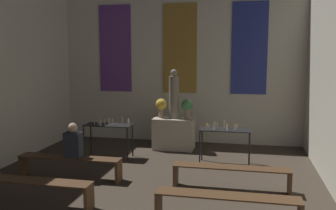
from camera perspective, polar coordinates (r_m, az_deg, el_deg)
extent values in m
cube|color=beige|center=(11.38, 1.88, 6.21)|extent=(7.50, 0.12, 4.73)
cube|color=#60337F|center=(11.83, -8.03, 8.50)|extent=(1.02, 0.03, 2.65)
cube|color=olive|center=(11.30, 1.82, 8.60)|extent=(1.02, 0.03, 2.65)
cube|color=navy|center=(11.13, 12.30, 8.44)|extent=(1.02, 0.03, 2.65)
cube|color=#BCB29E|center=(10.64, 0.89, -4.35)|extent=(1.13, 0.68, 0.89)
cylinder|color=gray|center=(10.47, 0.90, 1.18)|extent=(0.28, 0.28, 1.18)
sphere|color=gray|center=(10.41, 0.91, 4.94)|extent=(0.19, 0.19, 0.19)
cylinder|color=#937A5B|center=(10.60, -1.06, -1.20)|extent=(0.15, 0.15, 0.28)
sphere|color=gold|center=(10.57, -1.06, 0.13)|extent=(0.31, 0.31, 0.31)
cylinder|color=#937A5B|center=(10.47, 2.88, -1.33)|extent=(0.15, 0.15, 0.28)
sphere|color=#4C9351|center=(10.43, 2.89, 0.02)|extent=(0.31, 0.31, 0.31)
cube|color=black|center=(9.83, -9.11, -3.01)|extent=(1.23, 0.51, 0.02)
cylinder|color=black|center=(9.94, -12.70, -5.54)|extent=(0.04, 0.04, 0.85)
cylinder|color=black|center=(9.52, -6.22, -5.98)|extent=(0.04, 0.04, 0.85)
cylinder|color=black|center=(10.34, -11.66, -4.98)|extent=(0.04, 0.04, 0.85)
cylinder|color=black|center=(9.94, -5.41, -5.38)|extent=(0.04, 0.04, 0.85)
cylinder|color=silver|center=(9.67, -10.20, -2.83)|extent=(0.02, 0.02, 0.11)
sphere|color=#F9CC4C|center=(9.66, -10.21, -2.45)|extent=(0.02, 0.02, 0.02)
cylinder|color=silver|center=(9.83, -9.65, -2.50)|extent=(0.02, 0.02, 0.16)
sphere|color=#F9CC4C|center=(9.81, -9.66, -1.98)|extent=(0.02, 0.02, 0.02)
cylinder|color=silver|center=(9.91, -6.99, -2.32)|extent=(0.02, 0.02, 0.17)
sphere|color=#F9CC4C|center=(9.90, -7.00, -1.77)|extent=(0.02, 0.02, 0.02)
cylinder|color=silver|center=(9.60, -8.42, -2.70)|extent=(0.02, 0.02, 0.16)
sphere|color=#F9CC4C|center=(9.58, -8.44, -2.15)|extent=(0.02, 0.02, 0.02)
cylinder|color=silver|center=(9.59, -6.11, -2.64)|extent=(0.02, 0.02, 0.17)
sphere|color=#F9CC4C|center=(9.57, -6.12, -2.06)|extent=(0.02, 0.02, 0.02)
cylinder|color=silver|center=(9.86, -10.61, -2.57)|extent=(0.02, 0.02, 0.13)
sphere|color=#F9CC4C|center=(9.84, -10.62, -2.13)|extent=(0.02, 0.02, 0.02)
cylinder|color=silver|center=(9.68, -10.33, -2.71)|extent=(0.02, 0.02, 0.14)
sphere|color=#F9CC4C|center=(9.66, -10.34, -2.22)|extent=(0.02, 0.02, 0.02)
cylinder|color=silver|center=(9.88, -11.14, -2.68)|extent=(0.02, 0.02, 0.09)
sphere|color=#F9CC4C|center=(9.87, -11.15, -2.35)|extent=(0.02, 0.02, 0.02)
cylinder|color=silver|center=(9.76, -5.94, -2.65)|extent=(0.02, 0.02, 0.11)
sphere|color=#F9CC4C|center=(9.75, -5.95, -2.27)|extent=(0.02, 0.02, 0.02)
cylinder|color=silver|center=(9.75, -6.05, -2.60)|extent=(0.02, 0.02, 0.13)
sphere|color=#F9CC4C|center=(9.74, -6.06, -2.16)|extent=(0.02, 0.02, 0.02)
cylinder|color=silver|center=(9.66, -8.99, -2.60)|extent=(0.02, 0.02, 0.18)
sphere|color=#F9CC4C|center=(9.64, -9.00, -2.00)|extent=(0.02, 0.02, 0.02)
cylinder|color=silver|center=(10.11, -10.17, -2.34)|extent=(0.02, 0.02, 0.12)
sphere|color=#F9CC4C|center=(10.09, -10.18, -1.94)|extent=(0.02, 0.02, 0.02)
cube|color=black|center=(9.20, 8.70, -3.75)|extent=(1.23, 0.51, 0.02)
cylinder|color=black|center=(9.13, 4.86, -6.57)|extent=(0.04, 0.04, 0.85)
cylinder|color=black|center=(9.07, 12.29, -6.83)|extent=(0.04, 0.04, 0.85)
cylinder|color=black|center=(9.56, 5.19, -5.90)|extent=(0.04, 0.04, 0.85)
cylinder|color=black|center=(9.51, 12.28, -6.14)|extent=(0.04, 0.04, 0.85)
cylinder|color=silver|center=(9.09, 5.97, -3.33)|extent=(0.02, 0.02, 0.14)
sphere|color=#F9CC4C|center=(9.08, 5.97, -2.83)|extent=(0.02, 0.02, 0.02)
cylinder|color=silver|center=(9.14, 10.11, -3.41)|extent=(0.02, 0.02, 0.12)
sphere|color=#F9CC4C|center=(9.13, 10.12, -2.97)|extent=(0.02, 0.02, 0.02)
cylinder|color=silver|center=(9.37, 8.56, -2.95)|extent=(0.02, 0.02, 0.17)
sphere|color=#F9CC4C|center=(9.35, 8.58, -2.37)|extent=(0.02, 0.02, 0.02)
cylinder|color=silver|center=(9.20, 10.33, -3.35)|extent=(0.02, 0.02, 0.12)
sphere|color=#F9CC4C|center=(9.19, 10.34, -2.91)|extent=(0.02, 0.02, 0.02)
cylinder|color=silver|center=(9.09, 7.14, -3.22)|extent=(0.02, 0.02, 0.18)
sphere|color=#F9CC4C|center=(9.07, 7.15, -2.59)|extent=(0.02, 0.02, 0.02)
cylinder|color=silver|center=(9.19, 10.59, -3.37)|extent=(0.02, 0.02, 0.12)
sphere|color=#F9CC4C|center=(9.18, 10.60, -2.93)|extent=(0.02, 0.02, 0.02)
cylinder|color=silver|center=(9.01, 6.24, -3.50)|extent=(0.02, 0.02, 0.12)
sphere|color=#F9CC4C|center=(9.00, 6.25, -3.04)|extent=(0.02, 0.02, 0.02)
cylinder|color=silver|center=(9.01, 9.03, -3.51)|extent=(0.02, 0.02, 0.13)
sphere|color=#F9CC4C|center=(9.00, 9.04, -3.03)|extent=(0.02, 0.02, 0.02)
cylinder|color=silver|center=(9.03, 5.97, -3.46)|extent=(0.02, 0.02, 0.12)
sphere|color=#F9CC4C|center=(9.01, 5.97, -3.00)|extent=(0.02, 0.02, 0.02)
cylinder|color=silver|center=(9.13, 8.89, -3.37)|extent=(0.02, 0.02, 0.13)
sphere|color=#F9CC4C|center=(9.11, 8.90, -2.90)|extent=(0.02, 0.02, 0.02)
cylinder|color=silver|center=(9.13, 6.93, -3.30)|extent=(0.02, 0.02, 0.14)
sphere|color=#F9CC4C|center=(9.11, 6.94, -2.80)|extent=(0.02, 0.02, 0.02)
cylinder|color=silver|center=(9.33, 7.53, -3.13)|extent=(0.02, 0.02, 0.12)
sphere|color=#F9CC4C|center=(9.32, 7.53, -2.70)|extent=(0.02, 0.02, 0.02)
cube|color=#4C331E|center=(7.19, -20.31, -10.74)|extent=(2.29, 0.36, 0.03)
cube|color=#4C331E|center=(6.76, -11.94, -13.74)|extent=(0.06, 0.32, 0.45)
cube|color=#4C331E|center=(6.16, 8.99, -13.50)|extent=(2.29, 0.36, 0.03)
cube|color=#4C331E|center=(6.39, -1.45, -14.88)|extent=(0.06, 0.32, 0.45)
cube|color=#4C331E|center=(8.45, -14.79, -7.72)|extent=(2.29, 0.36, 0.03)
cube|color=#4C331E|center=(9.05, -21.13, -8.50)|extent=(0.06, 0.32, 0.45)
cube|color=#4C331E|center=(8.09, -7.54, -9.98)|extent=(0.06, 0.32, 0.45)
cube|color=#4C331E|center=(7.59, 9.59, -9.35)|extent=(2.29, 0.36, 0.03)
cube|color=#4C331E|center=(7.78, 1.17, -10.64)|extent=(0.06, 0.32, 0.45)
cube|color=#4C331E|center=(7.71, 18.03, -11.22)|extent=(0.06, 0.32, 0.45)
cube|color=#282D38|center=(8.33, -14.24, -5.91)|extent=(0.36, 0.24, 0.54)
sphere|color=tan|center=(8.25, -14.32, -3.37)|extent=(0.21, 0.21, 0.21)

